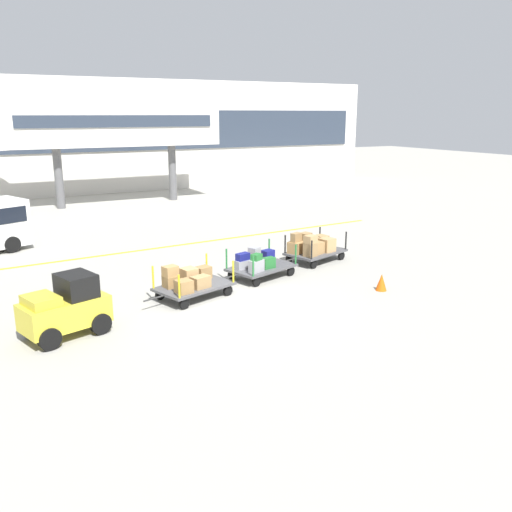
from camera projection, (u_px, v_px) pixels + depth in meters
ground_plane at (225, 304)px, 16.12m from camera, size 120.00×120.00×0.00m
apron_lead_line at (209, 241)px, 24.12m from camera, size 18.27×1.40×0.01m
terminal_building at (66, 137)px, 37.25m from camera, size 48.51×2.51×7.94m
jet_bridge at (87, 126)px, 32.07m from camera, size 15.02×3.00×6.19m
baggage_tug at (66, 308)px, 13.69m from camera, size 2.33×1.74×1.58m
baggage_cart_lead at (191, 282)px, 16.58m from camera, size 3.08×2.02×1.10m
baggage_cart_middle at (259, 264)px, 18.63m from camera, size 3.08×2.02×1.10m
baggage_cart_tail at (313, 247)px, 20.66m from camera, size 3.08×2.02×1.19m
safety_cone_near at (381, 282)px, 17.35m from camera, size 0.36×0.36×0.55m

